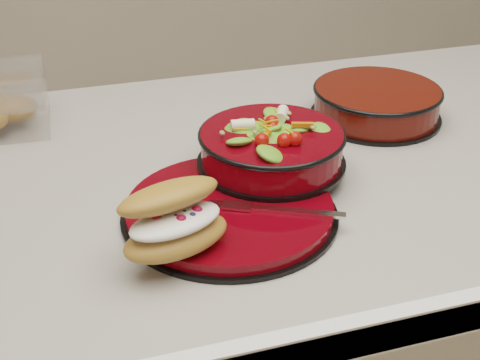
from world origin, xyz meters
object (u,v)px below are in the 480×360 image
object	(u,v)px
dinner_plate	(230,210)
extra_bowl	(376,102)
fork	(278,210)
croissant	(174,220)
salad_bowl	(272,143)

from	to	relation	value
dinner_plate	extra_bowl	xyz separation A→B (m)	(0.32, 0.22, 0.02)
dinner_plate	fork	size ratio (longest dim) A/B	1.91
croissant	extra_bowl	xyz separation A→B (m)	(0.40, 0.29, -0.03)
croissant	fork	world-z (taller)	croissant
dinner_plate	salad_bowl	xyz separation A→B (m)	(0.08, 0.08, 0.04)
salad_bowl	extra_bowl	size ratio (longest dim) A/B	0.96
croissant	extra_bowl	bearing A→B (deg)	18.95
salad_bowl	extra_bowl	bearing A→B (deg)	30.49
extra_bowl	salad_bowl	bearing A→B (deg)	-149.51
croissant	fork	xyz separation A→B (m)	(0.14, 0.04, -0.03)
dinner_plate	croissant	distance (m)	0.12
dinner_plate	extra_bowl	size ratio (longest dim) A/B	1.28
croissant	extra_bowl	world-z (taller)	croissant
dinner_plate	extra_bowl	distance (m)	0.39
salad_bowl	croissant	size ratio (longest dim) A/B	1.46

